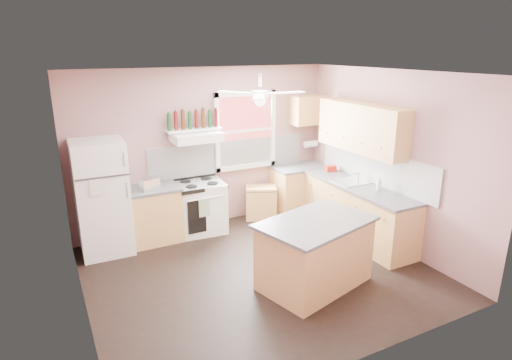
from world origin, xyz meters
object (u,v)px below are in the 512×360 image
toaster (150,184)px  stove (200,207)px  island (315,254)px  cart (261,204)px  refrigerator (102,198)px

toaster → stove: (0.83, 0.10, -0.56)m
island → cart: bearing=64.1°
cart → island: 2.40m
refrigerator → cart: (2.72, 0.09, -0.59)m
stove → toaster: bearing=-168.0°
refrigerator → stove: 1.59m
toaster → cart: size_ratio=0.51×
toaster → cart: bearing=-12.6°
toaster → stove: toaster is taller
toaster → refrigerator: bearing=158.4°
cart → toaster: bearing=-150.8°
refrigerator → island: bearing=-43.8°
stove → island: same height
toaster → island: toaster is taller
cart → island: size_ratio=0.40×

